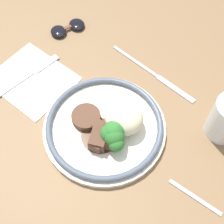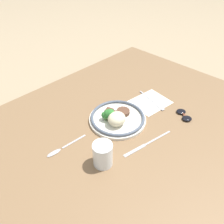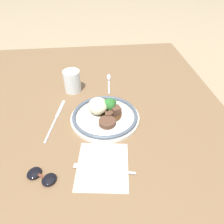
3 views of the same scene
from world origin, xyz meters
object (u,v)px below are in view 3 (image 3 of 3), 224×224
at_px(juice_glass, 72,82).
at_px(fork, 98,169).
at_px(plate, 105,114).
at_px(spoon, 109,79).
at_px(sunglasses, 41,176).
at_px(knife, 56,118).

relative_size(juice_glass, fork, 0.52).
xyz_separation_m(plate, fork, (-0.22, 0.04, -0.02)).
distance_m(spoon, sunglasses, 0.54).
bearing_deg(juice_glass, sunglasses, 170.33).
bearing_deg(spoon, juice_glass, 120.10).
bearing_deg(plate, juice_glass, 31.74).
relative_size(juice_glass, sunglasses, 0.95).
distance_m(knife, spoon, 0.32).
height_order(juice_glass, sunglasses, juice_glass).
distance_m(knife, sunglasses, 0.25).
bearing_deg(juice_glass, plate, -148.26).
xyz_separation_m(juice_glass, sunglasses, (-0.42, 0.07, -0.03)).
bearing_deg(knife, sunglasses, -171.77).
distance_m(fork, sunglasses, 0.15).
bearing_deg(sunglasses, spoon, 5.20).
distance_m(plate, fork, 0.22).
distance_m(plate, sunglasses, 0.30).
bearing_deg(juice_glass, fork, -168.90).
xyz_separation_m(juice_glass, fork, (-0.41, -0.08, -0.04)).
bearing_deg(sunglasses, knife, 26.38).
relative_size(plate, juice_glass, 2.67).
xyz_separation_m(plate, sunglasses, (-0.23, 0.19, -0.01)).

